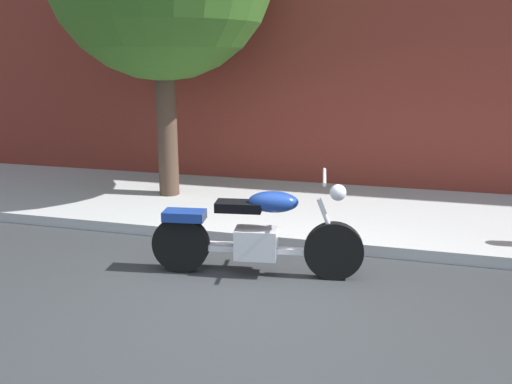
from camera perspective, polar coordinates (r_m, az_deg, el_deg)
The scene contains 3 objects.
ground_plane at distance 5.19m, azimuth 0.68°, elevation -11.73°, with size 60.00×60.00×0.00m, color #303335.
sidewalk at distance 7.88m, azimuth 6.09°, elevation -1.99°, with size 21.47×2.94×0.14m, color #B2B2B2.
motorcycle at distance 5.64m, azimuth -0.02°, elevation -4.48°, with size 2.24×0.70×1.12m.
Camera 1 is at (1.16, -4.51, 2.29)m, focal length 37.61 mm.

